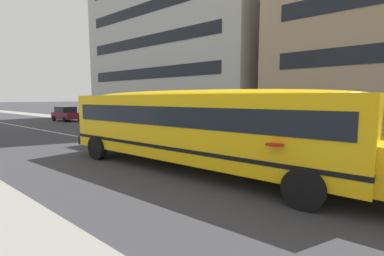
# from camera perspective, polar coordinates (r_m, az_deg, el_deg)

# --- Properties ---
(ground_plane) EXTENTS (400.00, 400.00, 0.00)m
(ground_plane) POSITION_cam_1_polar(r_m,az_deg,el_deg) (12.50, -3.35, -5.64)
(ground_plane) COLOR #38383D
(sidewalk_far) EXTENTS (120.00, 3.00, 0.01)m
(sidewalk_far) POSITION_cam_1_polar(r_m,az_deg,el_deg) (19.05, 13.14, -1.61)
(sidewalk_far) COLOR gray
(sidewalk_far) RESTS_ON ground_plane
(lane_centreline) EXTENTS (110.00, 0.16, 0.01)m
(lane_centreline) POSITION_cam_1_polar(r_m,az_deg,el_deg) (12.49, -3.35, -5.62)
(lane_centreline) COLOR silver
(lane_centreline) RESTS_ON ground_plane
(school_bus) EXTENTS (13.02, 3.09, 2.90)m
(school_bus) POSITION_cam_1_polar(r_m,az_deg,el_deg) (9.47, 1.54, 1.05)
(school_bus) COLOR yellow
(school_bus) RESTS_ON ground_plane
(parked_car_green_past_driveway) EXTENTS (3.92, 1.92, 1.64)m
(parked_car_green_past_driveway) POSITION_cam_1_polar(r_m,az_deg,el_deg) (23.25, -12.95, 1.89)
(parked_car_green_past_driveway) COLOR #236038
(parked_car_green_past_driveway) RESTS_ON ground_plane
(parked_car_maroon_mid_block) EXTENTS (3.91, 1.90, 1.64)m
(parked_car_maroon_mid_block) POSITION_cam_1_polar(r_m,az_deg,el_deg) (33.68, -25.32, 2.79)
(parked_car_maroon_mid_block) COLOR maroon
(parked_car_maroon_mid_block) RESTS_ON ground_plane
(apartment_block_far_left) EXTENTS (21.48, 13.84, 19.70)m
(apartment_block_far_left) POSITION_cam_1_polar(r_m,az_deg,el_deg) (33.75, -0.41, 18.79)
(apartment_block_far_left) COLOR #B7B7B2
(apartment_block_far_left) RESTS_ON ground_plane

